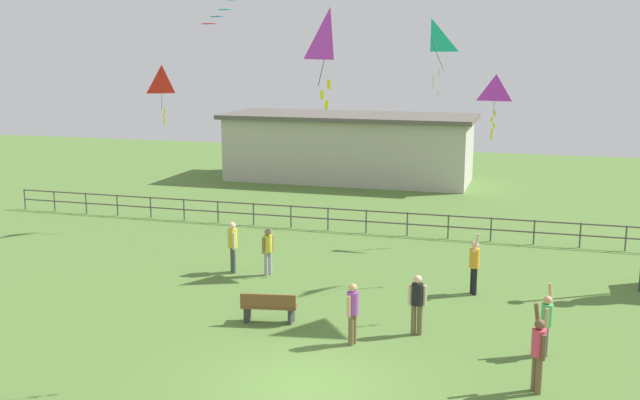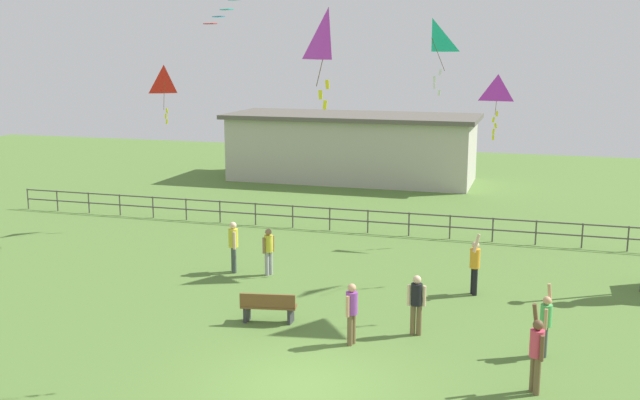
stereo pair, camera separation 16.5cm
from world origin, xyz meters
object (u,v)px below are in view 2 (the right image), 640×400
kite_4 (498,90)px  person_3 (537,350)px  person_1 (233,244)px  person_0 (546,321)px  person_5 (475,263)px  person_6 (269,249)px  kite_7 (328,36)px  person_2 (416,301)px  kite_6 (164,83)px  person_4 (352,310)px  park_bench (268,306)px  kite_0 (432,40)px

kite_4 → person_3: bearing=-81.9°
person_1 → person_0: bearing=-23.1°
person_3 → person_5: 6.58m
person_6 → kite_7: size_ratio=0.72×
person_5 → person_6: 6.61m
person_0 → person_2: bearing=171.7°
kite_6 → kite_7: size_ratio=1.07×
person_1 → kite_6: (-4.98, 4.94, 4.97)m
person_4 → kite_7: (-0.23, -1.34, 6.60)m
person_4 → kite_4: bearing=77.4°
person_2 → kite_7: (-1.66, -2.45, 6.60)m
person_1 → person_6: size_ratio=1.10×
park_bench → person_5: 6.50m
person_2 → kite_4: size_ratio=0.66×
person_4 → person_3: bearing=-18.4°
person_3 → person_6: 10.63m
person_0 → kite_4: size_ratio=0.73×
kite_7 → person_0: bearing=22.2°
person_4 → person_5: size_ratio=0.82×
park_bench → kite_6: 13.07m
person_1 → person_2: (6.70, -3.76, -0.07)m
park_bench → person_6: bearing=110.5°
person_5 → kite_0: 7.28m
person_0 → kite_4: bearing=100.6°
person_2 → person_4: person_2 is taller
person_1 → person_6: 1.22m
person_1 → kite_7: 10.32m
person_0 → kite_7: bearing=-157.8°
kite_6 → kite_4: bearing=7.7°
kite_7 → kite_6: bearing=132.0°
person_2 → kite_7: bearing=-124.1°
person_3 → person_5: person_3 is taller
park_bench → person_6: size_ratio=1.00×
park_bench → person_0: (7.14, -0.17, 0.42)m
person_6 → kite_7: kite_7 is taller
park_bench → person_4: (2.52, -0.80, 0.45)m
person_3 → kite_0: 11.61m
person_3 → kite_4: kite_4 is taller
person_2 → person_5: (1.13, 3.73, 0.05)m
person_1 → person_3: size_ratio=0.88×
person_0 → person_1: person_0 is taller
park_bench → person_0: 7.15m
person_3 → park_bench: bearing=161.8°
person_6 → person_4: bearing=-50.5°
person_4 → kite_6: size_ratio=0.69×
person_0 → person_4: bearing=-172.1°
person_0 → kite_4: (-2.04, 10.91, 4.88)m
person_2 → person_4: bearing=-142.4°
person_1 → person_5: (7.83, -0.03, -0.01)m
park_bench → person_3: person_3 is taller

